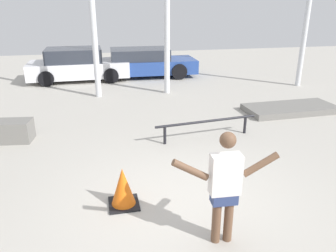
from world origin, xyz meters
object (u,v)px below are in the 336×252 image
(skateboarder, at_px, (225,184))
(parked_car_blue, at_px, (143,63))
(traffic_cone, at_px, (123,187))
(manual_pad, at_px, (291,109))
(parked_car_white, at_px, (78,65))
(grind_rail, at_px, (207,124))

(skateboarder, xyz_separation_m, parked_car_blue, (0.49, 11.07, -0.29))
(skateboarder, distance_m, traffic_cone, 1.80)
(parked_car_blue, bearing_deg, manual_pad, -57.31)
(traffic_cone, bearing_deg, parked_car_white, 96.25)
(traffic_cone, bearing_deg, manual_pad, 35.63)
(parked_car_blue, distance_m, traffic_cone, 10.08)
(skateboarder, height_order, grind_rail, skateboarder)
(skateboarder, relative_size, parked_car_blue, 0.35)
(manual_pad, relative_size, traffic_cone, 4.18)
(manual_pad, distance_m, parked_car_white, 8.77)
(parked_car_white, height_order, parked_car_blue, parked_car_white)
(parked_car_blue, height_order, traffic_cone, parked_car_blue)
(skateboarder, bearing_deg, parked_car_blue, 90.69)
(skateboarder, distance_m, parked_car_blue, 11.09)
(skateboarder, height_order, parked_car_blue, skateboarder)
(skateboarder, xyz_separation_m, parked_car_white, (-2.32, 10.92, -0.25))
(skateboarder, relative_size, traffic_cone, 2.45)
(parked_car_white, bearing_deg, skateboarder, -79.16)
(parked_car_white, height_order, traffic_cone, parked_car_white)
(skateboarder, xyz_separation_m, grind_rail, (0.97, 3.56, -0.53))
(manual_pad, relative_size, parked_car_white, 0.67)
(grind_rail, distance_m, traffic_cone, 3.28)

